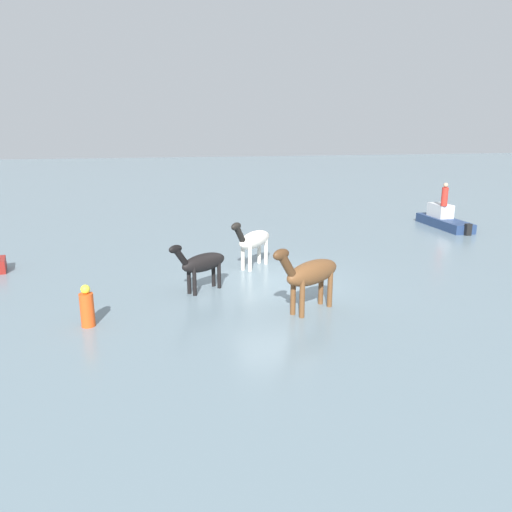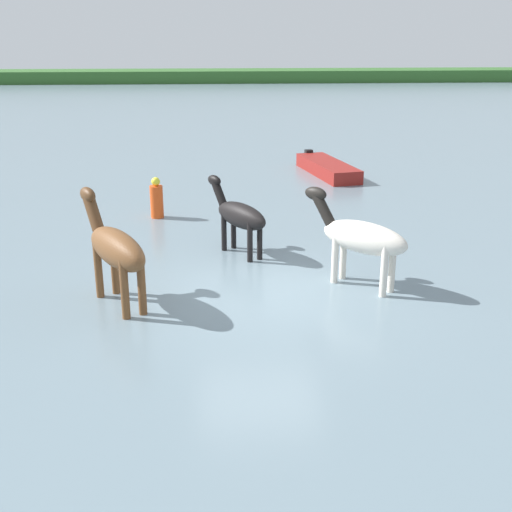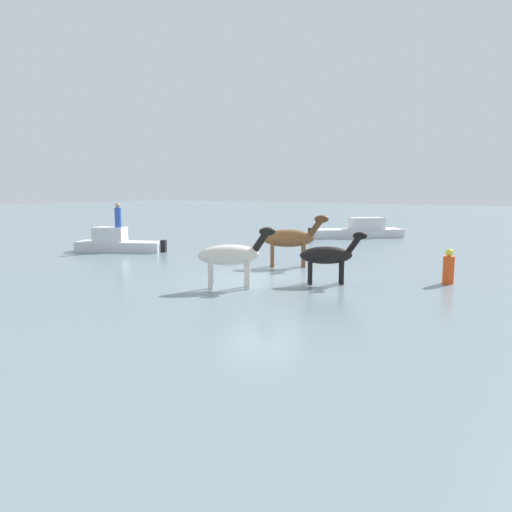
{
  "view_description": "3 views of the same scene",
  "coord_description": "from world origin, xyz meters",
  "px_view_note": "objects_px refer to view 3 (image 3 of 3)",
  "views": [
    {
      "loc": [
        -14.99,
        4.08,
        5.03
      ],
      "look_at": [
        0.51,
        0.49,
        0.85
      ],
      "focal_mm": 34.07,
      "sensor_mm": 36.0,
      "label": 1
    },
    {
      "loc": [
        -0.9,
        -11.74,
        4.88
      ],
      "look_at": [
        -0.05,
        0.2,
        0.71
      ],
      "focal_mm": 45.06,
      "sensor_mm": 36.0,
      "label": 2
    },
    {
      "loc": [
        14.46,
        9.14,
        3.13
      ],
      "look_at": [
        0.55,
        0.17,
        0.84
      ],
      "focal_mm": 35.23,
      "sensor_mm": 36.0,
      "label": 3
    }
  ],
  "objects_px": {
    "horse_gray_outer": "(328,255)",
    "buoy_channel_marker": "(449,268)",
    "horse_mid_herd": "(290,238)",
    "person_watcher_seated": "(118,216)",
    "boat_skiff_near": "(119,245)",
    "boat_motor_center": "(358,232)",
    "horse_dun_straggler": "(232,255)"
  },
  "relations": [
    {
      "from": "horse_gray_outer",
      "to": "buoy_channel_marker",
      "type": "relative_size",
      "value": 1.76
    },
    {
      "from": "horse_mid_herd",
      "to": "buoy_channel_marker",
      "type": "distance_m",
      "value": 6.05
    },
    {
      "from": "horse_mid_herd",
      "to": "person_watcher_seated",
      "type": "bearing_deg",
      "value": 151.51
    },
    {
      "from": "buoy_channel_marker",
      "to": "boat_skiff_near",
      "type": "bearing_deg",
      "value": -89.92
    },
    {
      "from": "boat_skiff_near",
      "to": "horse_gray_outer",
      "type": "bearing_deg",
      "value": 145.84
    },
    {
      "from": "boat_motor_center",
      "to": "buoy_channel_marker",
      "type": "height_order",
      "value": "boat_motor_center"
    },
    {
      "from": "boat_motor_center",
      "to": "horse_mid_herd",
      "type": "bearing_deg",
      "value": -121.97
    },
    {
      "from": "horse_gray_outer",
      "to": "person_watcher_seated",
      "type": "distance_m",
      "value": 12.26
    },
    {
      "from": "horse_mid_herd",
      "to": "boat_motor_center",
      "type": "xyz_separation_m",
      "value": [
        -12.54,
        -2.11,
        -0.79
      ]
    },
    {
      "from": "horse_mid_herd",
      "to": "boat_motor_center",
      "type": "height_order",
      "value": "horse_mid_herd"
    },
    {
      "from": "boat_motor_center",
      "to": "person_watcher_seated",
      "type": "bearing_deg",
      "value": -160.69
    },
    {
      "from": "buoy_channel_marker",
      "to": "horse_mid_herd",
      "type": "bearing_deg",
      "value": -92.68
    },
    {
      "from": "boat_skiff_near",
      "to": "person_watcher_seated",
      "type": "xyz_separation_m",
      "value": [
        0.06,
        0.11,
        1.42
      ]
    },
    {
      "from": "horse_gray_outer",
      "to": "horse_mid_herd",
      "type": "relative_size",
      "value": 0.82
    },
    {
      "from": "buoy_channel_marker",
      "to": "person_watcher_seated",
      "type": "bearing_deg",
      "value": -89.68
    },
    {
      "from": "boat_skiff_near",
      "to": "horse_dun_straggler",
      "type": "bearing_deg",
      "value": 131.8
    },
    {
      "from": "horse_gray_outer",
      "to": "buoy_channel_marker",
      "type": "xyz_separation_m",
      "value": [
        -2.14,
        3.27,
        -0.42
      ]
    },
    {
      "from": "person_watcher_seated",
      "to": "boat_skiff_near",
      "type": "bearing_deg",
      "value": -118.41
    },
    {
      "from": "horse_dun_straggler",
      "to": "boat_skiff_near",
      "type": "bearing_deg",
      "value": 110.92
    },
    {
      "from": "horse_dun_straggler",
      "to": "boat_motor_center",
      "type": "height_order",
      "value": "horse_dun_straggler"
    },
    {
      "from": "horse_dun_straggler",
      "to": "buoy_channel_marker",
      "type": "bearing_deg",
      "value": -5.91
    },
    {
      "from": "horse_mid_herd",
      "to": "boat_motor_center",
      "type": "distance_m",
      "value": 12.74
    },
    {
      "from": "horse_gray_outer",
      "to": "boat_motor_center",
      "type": "xyz_separation_m",
      "value": [
        -14.96,
        -4.85,
        -0.6
      ]
    },
    {
      "from": "horse_mid_herd",
      "to": "boat_motor_center",
      "type": "bearing_deg",
      "value": 68.79
    },
    {
      "from": "boat_motor_center",
      "to": "horse_gray_outer",
      "type": "bearing_deg",
      "value": -113.55
    },
    {
      "from": "boat_skiff_near",
      "to": "boat_motor_center",
      "type": "bearing_deg",
      "value": -143.96
    },
    {
      "from": "horse_gray_outer",
      "to": "person_watcher_seated",
      "type": "height_order",
      "value": "person_watcher_seated"
    },
    {
      "from": "horse_dun_straggler",
      "to": "boat_motor_center",
      "type": "bearing_deg",
      "value": 53.63
    },
    {
      "from": "boat_skiff_near",
      "to": "boat_motor_center",
      "type": "relative_size",
      "value": 0.82
    },
    {
      "from": "boat_motor_center",
      "to": "person_watcher_seated",
      "type": "height_order",
      "value": "person_watcher_seated"
    },
    {
      "from": "boat_skiff_near",
      "to": "boat_motor_center",
      "type": "distance_m",
      "value": 14.78
    },
    {
      "from": "horse_mid_herd",
      "to": "boat_motor_center",
      "type": "relative_size",
      "value": 0.46
    }
  ]
}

